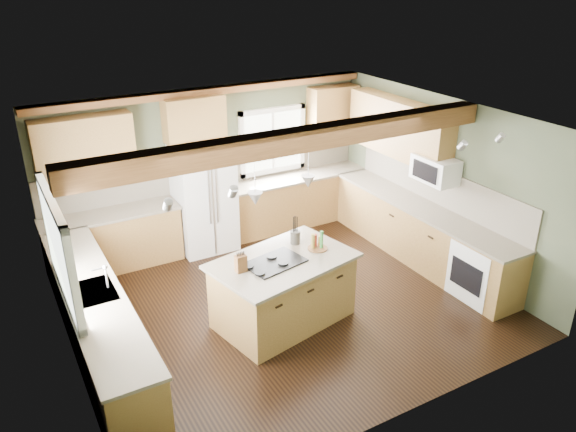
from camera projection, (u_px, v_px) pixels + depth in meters
floor at (284, 302)px, 7.93m from camera, size 5.60×5.60×0.00m
ceiling at (283, 122)px, 6.85m from camera, size 5.60×5.60×0.00m
wall_back at (211, 164)px, 9.37m from camera, size 5.60×0.00×5.60m
wall_left at (60, 271)px, 6.13m from camera, size 0.00×5.00×5.00m
wall_right at (442, 181)px, 8.65m from camera, size 0.00×5.00×5.00m
ceiling_beam at (298, 140)px, 6.61m from camera, size 5.55×0.26×0.26m
soffit_trim at (209, 91)px, 8.78m from camera, size 5.55×0.20×0.10m
backsplash_back at (212, 170)px, 9.40m from camera, size 5.58×0.03×0.58m
backsplash_right at (438, 186)px, 8.72m from camera, size 0.03×3.70×0.58m
base_cab_back_left at (114, 241)px, 8.69m from camera, size 2.02×0.60×0.88m
counter_back_left at (110, 214)px, 8.50m from camera, size 2.06×0.64×0.04m
base_cab_back_right at (296, 201)px, 10.16m from camera, size 2.62×0.60×0.88m
counter_back_right at (297, 177)px, 9.97m from camera, size 2.66×0.64×0.04m
base_cab_left at (98, 326)px, 6.66m from camera, size 0.60×3.70×0.88m
counter_left at (92, 293)px, 6.47m from camera, size 0.64×3.74×0.04m
base_cab_right at (420, 234)px, 8.91m from camera, size 0.60×3.70×0.88m
counter_right at (422, 208)px, 8.72m from camera, size 0.64×3.74×0.04m
upper_cab_back_left at (84, 147)px, 8.07m from camera, size 1.40×0.35×0.90m
upper_cab_over_fridge at (194, 119)px, 8.75m from camera, size 0.96×0.35×0.70m
upper_cab_right at (399, 128)px, 9.01m from camera, size 0.35×2.20×0.90m
upper_cab_back_corner at (333, 112)px, 10.00m from camera, size 0.90×0.35×0.90m
window_left at (57, 249)px, 6.08m from camera, size 0.04×1.60×1.05m
window_back at (272, 140)px, 9.77m from camera, size 1.10×0.04×1.00m
sink at (92, 292)px, 6.47m from camera, size 0.50×0.65×0.03m
faucet at (107, 278)px, 6.49m from camera, size 0.02×0.02×0.28m
dishwasher at (128, 393)px, 5.64m from camera, size 0.60×0.60×0.84m
oven at (482, 271)px, 7.88m from camera, size 0.60×0.72×0.84m
microwave at (435, 169)px, 8.40m from camera, size 0.40×0.70×0.38m
pendant_left at (255, 198)px, 6.51m from camera, size 0.18×0.18×0.16m
pendant_right at (308, 181)px, 7.01m from camera, size 0.18×0.18×0.16m
refrigerator at (204, 197)px, 9.10m from camera, size 0.90×0.74×1.80m
island at (283, 292)px, 7.35m from camera, size 1.86×1.35×0.88m
island_top at (283, 261)px, 7.16m from camera, size 1.99×1.48×0.04m
cooktop at (275, 262)px, 7.07m from camera, size 0.81×0.62×0.02m
knife_block at (241, 263)px, 6.84m from camera, size 0.14×0.10×0.22m
utensil_crock at (295, 237)px, 7.53m from camera, size 0.18×0.18×0.18m
bottle_tray at (318, 241)px, 7.38m from camera, size 0.33×0.33×0.24m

